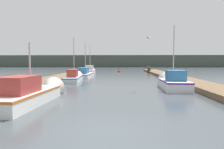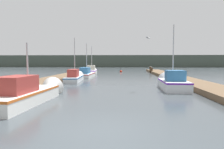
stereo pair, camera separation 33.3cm
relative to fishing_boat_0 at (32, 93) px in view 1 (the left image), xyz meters
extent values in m
plane|color=#3D4449|center=(4.04, -4.12, -0.47)|extent=(200.00, 200.00, 0.00)
cube|color=brown|center=(-2.47, 11.88, -0.29)|extent=(2.46, 40.00, 0.36)
cube|color=brown|center=(10.54, 11.88, -0.29)|extent=(2.46, 40.00, 0.36)
cube|color=#424C42|center=(4.04, 65.06, 1.56)|extent=(120.00, 16.00, 4.07)
cube|color=silver|center=(-0.02, -0.54, -0.15)|extent=(1.71, 4.92, 0.64)
cube|color=#C55C21|center=(-0.02, -0.54, 0.11)|extent=(1.74, 4.95, 0.10)
cone|color=silver|center=(0.10, 2.38, -0.15)|extent=(1.47, 1.04, 1.44)
cube|color=#99332D|center=(-0.05, -1.14, 0.54)|extent=(1.24, 1.96, 0.75)
cylinder|color=#B2B2B7|center=(-0.01, -0.17, 1.32)|extent=(0.08, 0.08, 2.30)
cube|color=silver|center=(8.23, 4.79, -0.13)|extent=(1.77, 3.83, 0.68)
cube|color=#611CA6|center=(8.23, 4.79, 0.15)|extent=(1.80, 3.86, 0.10)
cone|color=silver|center=(8.31, 7.10, -0.13)|extent=(1.59, 0.91, 1.56)
cube|color=#2D6699|center=(8.21, 4.32, 0.57)|extent=(1.28, 1.20, 0.73)
cylinder|color=#B2B2B7|center=(8.24, 5.07, 2.20)|extent=(0.08, 0.08, 3.97)
cube|color=silver|center=(-0.35, 10.34, -0.22)|extent=(1.71, 4.89, 0.50)
cube|color=#22629D|center=(-0.35, 10.34, -0.03)|extent=(1.74, 4.92, 0.10)
cone|color=silver|center=(-0.59, 13.25, -0.22)|extent=(1.33, 1.15, 1.24)
cube|color=#99332D|center=(-0.30, 9.74, 0.40)|extent=(1.05, 1.75, 0.74)
cylinder|color=#B2B2B7|center=(-0.38, 10.70, 2.00)|extent=(0.08, 0.08, 3.94)
cube|color=silver|center=(-0.13, 15.60, -0.22)|extent=(1.65, 5.09, 0.49)
cube|color=#B03434|center=(-0.13, 15.60, -0.03)|extent=(1.68, 5.12, 0.10)
cone|color=silver|center=(-0.09, 18.70, -0.22)|extent=(1.52, 1.15, 1.50)
cube|color=#2D6699|center=(-0.13, 14.97, 0.41)|extent=(1.02, 2.00, 0.77)
cylinder|color=#B2B2B7|center=(-0.12, 15.98, 1.95)|extent=(0.08, 0.08, 3.84)
cube|color=silver|center=(-0.22, 20.48, -0.12)|extent=(1.70, 4.83, 0.70)
cube|color=purple|center=(-0.22, 20.48, 0.17)|extent=(1.73, 4.86, 0.10)
cone|color=silver|center=(-0.41, 23.30, -0.12)|extent=(1.37, 0.99, 1.31)
cube|color=#B2AD9E|center=(-0.18, 19.89, 0.59)|extent=(1.20, 1.63, 0.73)
cylinder|color=#B2B2B7|center=(-0.24, 20.84, 2.03)|extent=(0.08, 0.08, 3.59)
cylinder|color=#473523|center=(9.54, 25.11, -0.01)|extent=(0.26, 0.26, 0.93)
cylinder|color=silver|center=(9.54, 25.11, 0.48)|extent=(0.30, 0.30, 0.04)
cylinder|color=#473523|center=(9.22, 24.79, 0.09)|extent=(0.30, 0.30, 1.11)
cylinder|color=silver|center=(9.22, 24.79, 0.66)|extent=(0.35, 0.35, 0.04)
sphere|color=red|center=(4.16, 27.37, -0.34)|extent=(0.47, 0.47, 0.47)
cylinder|color=black|center=(4.16, 27.37, 0.14)|extent=(0.06, 0.06, 0.50)
ellipsoid|color=white|center=(6.40, 4.81, 3.22)|extent=(0.31, 0.28, 0.12)
cube|color=gray|center=(6.32, 4.70, 3.24)|extent=(0.26, 0.29, 0.07)
cube|color=gray|center=(6.48, 4.92, 3.24)|extent=(0.26, 0.29, 0.07)
camera|label=1|loc=(4.34, -9.63, 1.57)|focal=32.00mm
camera|label=2|loc=(4.67, -9.62, 1.57)|focal=32.00mm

